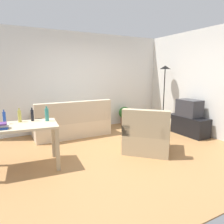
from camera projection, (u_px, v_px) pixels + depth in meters
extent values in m
cube|color=#9E7042|center=(119.00, 153.00, 4.27)|extent=(5.20, 4.40, 0.02)
cube|color=silver|center=(81.00, 82.00, 5.92)|extent=(5.20, 0.10, 2.70)
cube|color=silver|center=(209.00, 83.00, 5.22)|extent=(0.10, 4.40, 2.70)
cube|color=beige|center=(71.00, 127.00, 5.43)|extent=(1.89, 0.84, 0.40)
cube|color=#C0AD91|center=(75.00, 112.00, 5.05)|extent=(1.89, 0.16, 0.52)
cube|color=#C8B597|center=(101.00, 113.00, 5.78)|extent=(0.16, 0.84, 0.22)
cube|color=#C8B597|center=(36.00, 119.00, 4.97)|extent=(0.16, 0.84, 0.22)
cube|color=black|center=(188.00, 125.00, 5.49)|extent=(0.44, 1.10, 0.48)
cube|color=#2D2D33|center=(189.00, 108.00, 5.40)|extent=(0.40, 0.60, 0.44)
cube|color=black|center=(195.00, 108.00, 5.50)|extent=(0.01, 0.52, 0.36)
cylinder|color=black|center=(162.00, 125.00, 6.38)|extent=(0.26, 0.26, 0.03)
cylinder|color=black|center=(164.00, 98.00, 6.22)|extent=(0.03, 0.03, 1.68)
cone|color=black|center=(165.00, 67.00, 6.05)|extent=(0.32, 0.32, 0.10)
cube|color=#C6B28E|center=(19.00, 126.00, 3.43)|extent=(1.27, 0.82, 0.04)
cube|color=tan|center=(58.00, 150.00, 3.43)|extent=(0.07, 0.07, 0.72)
cube|color=tan|center=(53.00, 139.00, 3.99)|extent=(0.07, 0.07, 0.72)
cylinder|color=brown|center=(124.00, 121.00, 6.49)|extent=(0.24, 0.24, 0.22)
sphere|color=#2D6B28|center=(125.00, 113.00, 6.44)|extent=(0.36, 0.36, 0.36)
cube|color=tan|center=(147.00, 141.00, 4.35)|extent=(1.23, 1.23, 0.40)
cube|color=tan|center=(146.00, 123.00, 3.95)|extent=(0.75, 0.75, 0.52)
cube|color=tan|center=(166.00, 128.00, 4.19)|extent=(0.71, 0.71, 0.22)
cube|color=tan|center=(130.00, 125.00, 4.40)|extent=(0.71, 0.71, 0.22)
cylinder|color=#2347A3|center=(4.00, 118.00, 3.47)|extent=(0.05, 0.05, 0.20)
cylinder|color=#2347A3|center=(4.00, 111.00, 3.45)|extent=(0.02, 0.02, 0.04)
cylinder|color=#BCB24C|center=(20.00, 116.00, 3.61)|extent=(0.06, 0.06, 0.20)
cylinder|color=#BCB24C|center=(19.00, 109.00, 3.59)|extent=(0.03, 0.03, 0.04)
cylinder|color=black|center=(32.00, 115.00, 3.69)|extent=(0.05, 0.05, 0.20)
cylinder|color=black|center=(32.00, 109.00, 3.67)|extent=(0.02, 0.02, 0.04)
cylinder|color=teal|center=(47.00, 115.00, 3.68)|extent=(0.07, 0.07, 0.23)
cylinder|color=teal|center=(46.00, 107.00, 3.66)|extent=(0.03, 0.03, 0.04)
cube|color=navy|center=(0.00, 128.00, 3.15)|extent=(0.24, 0.17, 0.03)
cube|color=beige|center=(1.00, 126.00, 3.17)|extent=(0.24, 0.14, 0.04)
cube|color=#593372|center=(0.00, 124.00, 3.16)|extent=(0.19, 0.18, 0.02)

